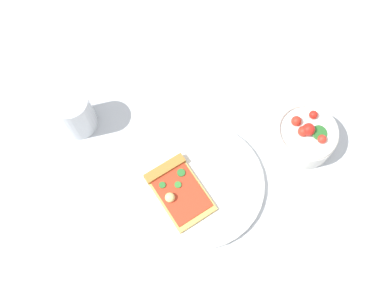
{
  "coord_description": "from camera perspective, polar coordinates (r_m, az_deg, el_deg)",
  "views": [
    {
      "loc": [
        -0.11,
        -0.26,
        0.82
      ],
      "look_at": [
        0.02,
        0.05,
        0.03
      ],
      "focal_mm": 39.19,
      "sensor_mm": 36.0,
      "label": 1
    }
  ],
  "objects": [
    {
      "name": "soda_glass",
      "position": [
        0.9,
        -15.65,
        4.01
      ],
      "size": [
        0.08,
        0.08,
        0.1
      ],
      "color": "silver",
      "rests_on": "ground_plane"
    },
    {
      "name": "pizza_slice_main",
      "position": [
        0.84,
        -2.08,
        -6.03
      ],
      "size": [
        0.11,
        0.15,
        0.03
      ],
      "color": "#E5B256",
      "rests_on": "plate"
    },
    {
      "name": "salad_bowl",
      "position": [
        0.89,
        15.1,
        1.12
      ],
      "size": [
        0.13,
        0.13,
        0.08
      ],
      "color": "white",
      "rests_on": "ground_plane"
    },
    {
      "name": "ground_plane",
      "position": [
        0.87,
        0.21,
        -3.86
      ],
      "size": [
        2.4,
        2.4,
        0.0
      ],
      "primitive_type": "plane",
      "color": "silver",
      "rests_on": "ground"
    },
    {
      "name": "plate",
      "position": [
        0.85,
        0.62,
        -5.5
      ],
      "size": [
        0.27,
        0.27,
        0.01
      ],
      "primitive_type": "cylinder",
      "color": "white",
      "rests_on": "ground_plane"
    }
  ]
}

